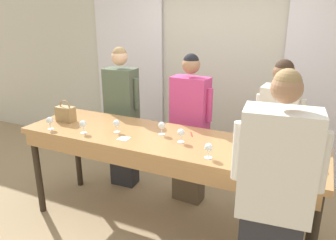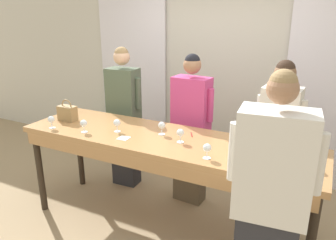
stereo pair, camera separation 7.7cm
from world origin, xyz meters
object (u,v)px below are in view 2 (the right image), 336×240
(wine_glass_by_bottle, at_px, (84,124))
(wine_glass_front_left, at_px, (282,137))
(host_pouring, at_px, (269,210))
(wine_bottle, at_px, (254,130))
(wine_glass_front_right, at_px, (275,155))
(potted_plant, at_px, (103,132))
(wine_glass_back_left, at_px, (51,120))
(wine_glass_back_right, at_px, (207,148))
(tasting_bar, at_px, (163,147))
(wine_glass_near_host, at_px, (117,123))
(handbag, at_px, (67,113))
(guest_cream_sweater, at_px, (277,144))
(wine_glass_back_mid, at_px, (309,157))
(wine_glass_center_right, at_px, (180,133))
(wine_glass_front_mid, at_px, (274,164))
(wine_glass_center_left, at_px, (318,142))
(guest_olive_jacket, at_px, (124,117))
(wine_glass_center_mid, at_px, (162,126))
(guest_pink_top, at_px, (191,130))

(wine_glass_by_bottle, bearing_deg, wine_glass_front_left, 15.90)
(host_pouring, bearing_deg, wine_bottle, 109.46)
(wine_glass_front_right, xyz_separation_m, potted_plant, (-2.86, 1.51, -0.80))
(wine_glass_back_left, bearing_deg, wine_glass_back_right, 1.10)
(tasting_bar, xyz_separation_m, wine_glass_near_host, (-0.49, -0.05, 0.18))
(wine_bottle, height_order, handbag, wine_bottle)
(guest_cream_sweater, bearing_deg, wine_glass_back_mid, -64.58)
(wine_glass_front_left, xyz_separation_m, guest_cream_sweater, (-0.08, 0.33, -0.20))
(tasting_bar, bearing_deg, wine_glass_by_bottle, -164.89)
(wine_glass_center_right, distance_m, potted_plant, 2.59)
(wine_bottle, relative_size, wine_glass_near_host, 2.57)
(potted_plant, bearing_deg, wine_glass_front_mid, -30.29)
(wine_glass_center_right, relative_size, wine_glass_back_left, 1.00)
(potted_plant, bearing_deg, tasting_bar, -37.54)
(wine_glass_center_left, height_order, host_pouring, host_pouring)
(wine_glass_front_left, xyz_separation_m, guest_olive_jacket, (-1.90, 0.33, -0.19))
(wine_glass_front_right, relative_size, potted_plant, 0.23)
(guest_olive_jacket, bearing_deg, wine_glass_by_bottle, -83.10)
(handbag, height_order, wine_glass_front_mid, handbag)
(wine_bottle, bearing_deg, wine_glass_by_bottle, -162.54)
(host_pouring, bearing_deg, wine_glass_near_host, 160.00)
(wine_glass_center_mid, distance_m, wine_glass_back_mid, 1.33)
(wine_glass_front_mid, xyz_separation_m, host_pouring, (0.04, -0.34, -0.17))
(wine_bottle, height_order, wine_glass_back_right, wine_bottle)
(potted_plant, bearing_deg, wine_glass_by_bottle, -56.87)
(wine_glass_center_right, bearing_deg, wine_glass_center_mid, 157.73)
(wine_glass_back_mid, height_order, host_pouring, host_pouring)
(handbag, height_order, wine_glass_back_right, handbag)
(tasting_bar, distance_m, host_pouring, 1.27)
(wine_glass_by_bottle, bearing_deg, wine_glass_back_right, -1.03)
(handbag, relative_size, wine_glass_center_right, 1.85)
(wine_glass_center_right, distance_m, wine_glass_back_right, 0.40)
(guest_pink_top, relative_size, guest_cream_sweater, 1.00)
(guest_cream_sweater, height_order, host_pouring, host_pouring)
(wine_glass_center_mid, relative_size, wine_glass_back_left, 1.00)
(wine_glass_center_left, xyz_separation_m, wine_glass_back_right, (-0.79, -0.55, -0.00))
(guest_cream_sweater, bearing_deg, handbag, -163.21)
(wine_glass_back_right, distance_m, guest_olive_jacket, 1.66)
(wine_glass_back_right, xyz_separation_m, host_pouring, (0.58, -0.40, -0.17))
(wine_glass_back_right, bearing_deg, wine_bottle, 63.45)
(wine_glass_front_mid, height_order, guest_olive_jacket, guest_olive_jacket)
(wine_glass_front_mid, relative_size, wine_glass_back_left, 1.00)
(wine_glass_center_mid, distance_m, wine_glass_near_host, 0.45)
(guest_pink_top, bearing_deg, wine_glass_front_left, -18.36)
(wine_glass_front_left, xyz_separation_m, wine_glass_front_mid, (0.03, -0.59, 0.00))
(wine_glass_near_host, bearing_deg, wine_glass_center_right, 2.69)
(wine_glass_front_left, bearing_deg, guest_olive_jacket, 170.01)
(wine_bottle, bearing_deg, wine_glass_back_left, -164.25)
(handbag, distance_m, wine_glass_center_right, 1.36)
(wine_glass_near_host, distance_m, host_pouring, 1.70)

